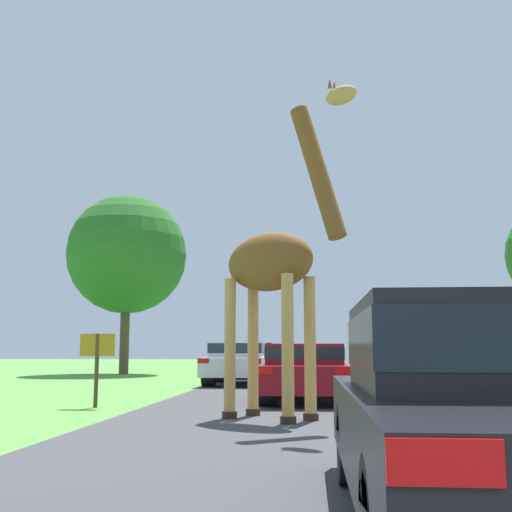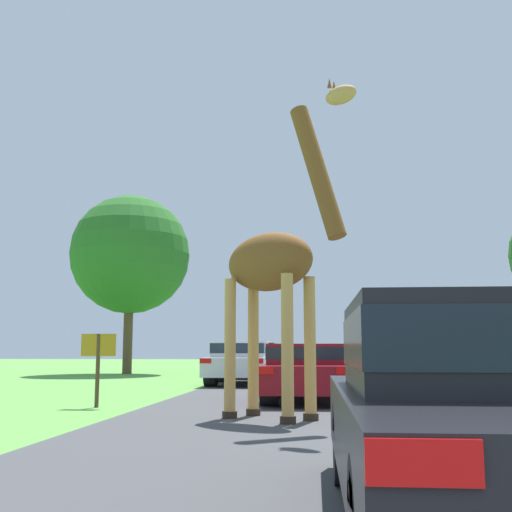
# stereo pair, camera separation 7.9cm
# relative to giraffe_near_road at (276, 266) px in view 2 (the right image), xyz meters

# --- Properties ---
(road) EXTENTS (8.13, 120.00, 0.00)m
(road) POSITION_rel_giraffe_near_road_xyz_m (1.32, 18.90, -2.49)
(road) COLOR #424244
(road) RESTS_ON ground
(giraffe_near_road) EXTENTS (2.42, 1.91, 5.42)m
(giraffe_near_road) POSITION_rel_giraffe_near_road_xyz_m (0.00, 0.00, 0.00)
(giraffe_near_road) COLOR tan
(giraffe_near_road) RESTS_ON ground
(car_lead_maroon) EXTENTS (1.94, 4.49, 1.43)m
(car_lead_maroon) POSITION_rel_giraffe_near_road_xyz_m (1.74, -6.27, -1.73)
(car_lead_maroon) COLOR black
(car_lead_maroon) RESTS_ON ground
(car_queue_right) EXTENTS (1.92, 4.66, 1.49)m
(car_queue_right) POSITION_rel_giraffe_near_road_xyz_m (-1.88, 16.11, -1.69)
(car_queue_right) COLOR silver
(car_queue_right) RESTS_ON ground
(car_queue_left) EXTENTS (1.93, 3.98, 1.38)m
(car_queue_left) POSITION_rel_giraffe_near_road_xyz_m (2.73, 7.75, -1.75)
(car_queue_left) COLOR gray
(car_queue_left) RESTS_ON ground
(car_far_ahead) EXTENTS (1.90, 4.73, 1.41)m
(car_far_ahead) POSITION_rel_giraffe_near_road_xyz_m (-1.84, 10.84, -1.72)
(car_far_ahead) COLOR silver
(car_far_ahead) RESTS_ON ground
(car_verge_right) EXTENTS (1.79, 4.64, 1.32)m
(car_verge_right) POSITION_rel_giraffe_near_road_xyz_m (3.49, 15.89, -1.78)
(car_verge_right) COLOR #561914
(car_verge_right) RESTS_ON ground
(car_rear_follower) EXTENTS (1.82, 4.06, 1.25)m
(car_rear_follower) POSITION_rel_giraffe_near_road_xyz_m (0.43, 3.82, -1.82)
(car_rear_follower) COLOR maroon
(car_rear_follower) RESTS_ON ground
(tree_centre_back) EXTENTS (5.72, 5.72, 8.55)m
(tree_centre_back) POSITION_rel_giraffe_near_road_xyz_m (-8.21, 19.38, 3.18)
(tree_centre_back) COLOR brown
(tree_centre_back) RESTS_ON ground
(sign_post) EXTENTS (0.70, 0.08, 1.43)m
(sign_post) POSITION_rel_giraffe_near_road_xyz_m (-3.66, 1.98, -1.49)
(sign_post) COLOR #4C3823
(sign_post) RESTS_ON ground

